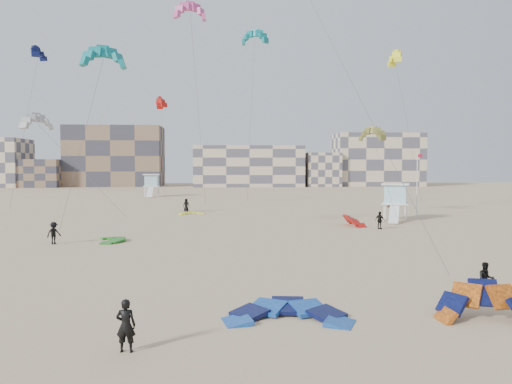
{
  "coord_description": "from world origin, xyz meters",
  "views": [
    {
      "loc": [
        2.51,
        -19.54,
        6.13
      ],
      "look_at": [
        4.2,
        6.0,
        4.78
      ],
      "focal_mm": 35.0,
      "sensor_mm": 36.0,
      "label": 1
    }
  ],
  "objects": [
    {
      "name": "ground",
      "position": [
        0.0,
        0.0,
        0.0
      ],
      "size": [
        320.0,
        320.0,
        0.0
      ],
      "primitive_type": "plane",
      "color": "tan",
      "rests_on": "ground"
    },
    {
      "name": "kite_ground_blue",
      "position": [
        5.09,
        -0.05,
        0.0
      ],
      "size": [
        5.14,
        5.36,
        1.8
      ],
      "primitive_type": null,
      "rotation": [
        0.18,
        0.0,
        -0.12
      ],
      "color": "blue",
      "rests_on": "ground"
    },
    {
      "name": "kite_ground_orange",
      "position": [
        12.83,
        -0.88,
        0.0
      ],
      "size": [
        4.58,
        4.56,
        3.77
      ],
      "primitive_type": null,
      "rotation": [
        0.88,
        0.0,
        -0.27
      ],
      "color": "orange",
      "rests_on": "ground"
    },
    {
      "name": "kite_ground_green",
      "position": [
        -6.59,
        21.35,
        0.0
      ],
      "size": [
        3.87,
        3.72,
        0.7
      ],
      "primitive_type": null,
      "rotation": [
        0.07,
        0.0,
        -1.35
      ],
      "color": "#208E24",
      "rests_on": "ground"
    },
    {
      "name": "kite_ground_red_far",
      "position": [
        15.93,
        30.47,
        0.0
      ],
      "size": [
        3.77,
        3.61,
        3.38
      ],
      "primitive_type": null,
      "rotation": [
        0.64,
        0.0,
        1.54
      ],
      "color": "red",
      "rests_on": "ground"
    },
    {
      "name": "kite_ground_yellow",
      "position": [
        -1.49,
        43.95,
        0.0
      ],
      "size": [
        3.51,
        3.63,
        0.55
      ],
      "primitive_type": null,
      "rotation": [
        0.05,
        0.0,
        0.22
      ],
      "color": "#FCFE2A",
      "rests_on": "ground"
    },
    {
      "name": "kitesurfer_main",
      "position": [
        -0.7,
        -3.18,
        0.89
      ],
      "size": [
        0.67,
        0.46,
        1.77
      ],
      "primitive_type": "imported",
      "rotation": [
        0.0,
        0.0,
        3.08
      ],
      "color": "black",
      "rests_on": "ground"
    },
    {
      "name": "kitesurfer_b",
      "position": [
        14.84,
        2.88,
        0.8
      ],
      "size": [
        0.87,
        0.74,
        1.6
      ],
      "primitive_type": "imported",
      "rotation": [
        0.0,
        0.0,
        -0.18
      ],
      "color": "black",
      "rests_on": "ground"
    },
    {
      "name": "kitesurfer_c",
      "position": [
        -10.73,
        20.17,
        0.87
      ],
      "size": [
        1.25,
        1.26,
        1.75
      ],
      "primitive_type": "imported",
      "rotation": [
        0.0,
        0.0,
        0.8
      ],
      "color": "black",
      "rests_on": "ground"
    },
    {
      "name": "kitesurfer_d",
      "position": [
        17.66,
        27.61,
        0.86
      ],
      "size": [
        0.97,
        1.04,
        1.72
      ],
      "primitive_type": "imported",
      "rotation": [
        0.0,
        0.0,
        2.28
      ],
      "color": "black",
      "rests_on": "ground"
    },
    {
      "name": "kitesurfer_e",
      "position": [
        -2.45,
        47.65,
        0.87
      ],
      "size": [
        0.94,
        0.71,
        1.74
      ],
      "primitive_type": "imported",
      "rotation": [
        0.0,
        0.0,
        0.2
      ],
      "color": "black",
      "rests_on": "ground"
    },
    {
      "name": "kitesurfer_f",
      "position": [
        27.0,
        52.7,
        0.94
      ],
      "size": [
        0.88,
        1.82,
        1.88
      ],
      "primitive_type": "imported",
      "rotation": [
        0.0,
        0.0,
        -1.38
      ],
      "color": "black",
      "rests_on": "ground"
    },
    {
      "name": "kite_fly_teal_a",
      "position": [
        -7.13,
        22.02,
        14.78
      ],
      "size": [
        5.33,
        4.46,
        15.18
      ],
      "rotation": [
        0.0,
        0.0,
        0.33
      ],
      "color": "#0B8E89",
      "rests_on": "ground"
    },
    {
      "name": "kite_fly_grey",
      "position": [
        -17.38,
        35.57,
        10.7
      ],
      "size": [
        12.71,
        7.36,
        11.08
      ],
      "rotation": [
        0.0,
        0.0,
        0.81
      ],
      "color": "beige",
      "rests_on": "ground"
    },
    {
      "name": "kite_fly_pink",
      "position": [
        -1.32,
        41.23,
        24.39
      ],
      "size": [
        4.69,
        9.7,
        24.59
      ],
      "rotation": [
        0.0,
        0.0,
        0.29
      ],
      "color": "#E456B1",
      "rests_on": "ground"
    },
    {
      "name": "kite_fly_olive",
      "position": [
        20.62,
        40.39,
        9.84
      ],
      "size": [
        4.57,
        13.35,
        10.02
      ],
      "rotation": [
        0.0,
        0.0,
        -0.73
      ],
      "color": "olive",
      "rests_on": "ground"
    },
    {
      "name": "kite_fly_yellow",
      "position": [
        25.88,
        47.63,
        20.63
      ],
      "size": [
        7.01,
        4.63,
        20.7
      ],
      "rotation": [
        0.0,
        0.0,
        -1.64
      ],
      "color": "#FCFE2A",
      "rests_on": "ground"
    },
    {
      "name": "kite_fly_navy",
      "position": [
        -20.79,
        46.11,
        20.29
      ],
      "size": [
        3.56,
        6.66,
        20.51
      ],
      "rotation": [
        0.0,
        0.0,
        1.55
      ],
      "color": "#0C1545",
      "rests_on": "ground"
    },
    {
      "name": "kite_fly_teal_b",
      "position": [
        7.62,
        61.58,
        26.63
      ],
      "size": [
        5.51,
        11.16,
        26.9
      ],
      "rotation": [
        0.0,
        0.0,
        -0.41
      ],
      "color": "#0B8E89",
      "rests_on": "ground"
    },
    {
      "name": "kite_fly_red",
      "position": [
        -6.96,
        58.41,
        15.68
      ],
      "size": [
        4.29,
        4.22,
        15.99
      ],
      "rotation": [
        0.0,
        0.0,
        1.9
      ],
      "color": "red",
      "rests_on": "ground"
    },
    {
      "name": "lifeguard_tower_near",
      "position": [
        21.8,
        35.06,
        2.06
      ],
      "size": [
        3.83,
        6.19,
        4.17
      ],
      "rotation": [
        0.0,
        0.0,
        -0.38
      ],
      "color": "white",
      "rests_on": "ground"
    },
    {
      "name": "lifeguard_tower_far",
      "position": [
        -11.8,
        81.23,
        2.23
      ],
      "size": [
        3.28,
        6.18,
        4.5
      ],
      "rotation": [
        0.0,
        0.0,
        0.03
      ],
      "color": "white",
      "rests_on": "ground"
    },
    {
      "name": "flagpole",
      "position": [
        25.44,
        38.01,
        4.1
      ],
      "size": [
        0.63,
        0.1,
        7.81
      ],
      "color": "white",
      "rests_on": "ground"
    },
    {
      "name": "condo_west_b",
      "position": [
        -30.0,
        134.0,
        9.0
      ],
      "size": [
        28.0,
        14.0,
        18.0
      ],
      "primitive_type": "cube",
      "color": "#7E624C",
      "rests_on": "ground"
    },
    {
      "name": "condo_mid",
      "position": [
        10.0,
        130.0,
        6.0
      ],
      "size": [
        32.0,
        16.0,
        12.0
      ],
      "primitive_type": "cube",
      "color": "beige",
      "rests_on": "ground"
    },
    {
      "name": "condo_east",
      "position": [
        50.0,
        132.0,
        8.0
      ],
      "size": [
        26.0,
        14.0,
        16.0
      ],
      "primitive_type": "cube",
      "color": "beige",
      "rests_on": "ground"
    },
    {
      "name": "condo_fill_left",
      "position": [
        -50.0,
        128.0,
        4.0
      ],
      "size": [
        12.0,
        10.0,
        8.0
      ],
      "primitive_type": "cube",
      "color": "#7E624C",
      "rests_on": "ground"
    },
    {
      "name": "condo_fill_right",
      "position": [
        32.0,
        128.0,
        5.0
      ],
      "size": [
        10.0,
        10.0,
        10.0
      ],
      "primitive_type": "cube",
      "color": "beige",
      "rests_on": "ground"
    }
  ]
}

